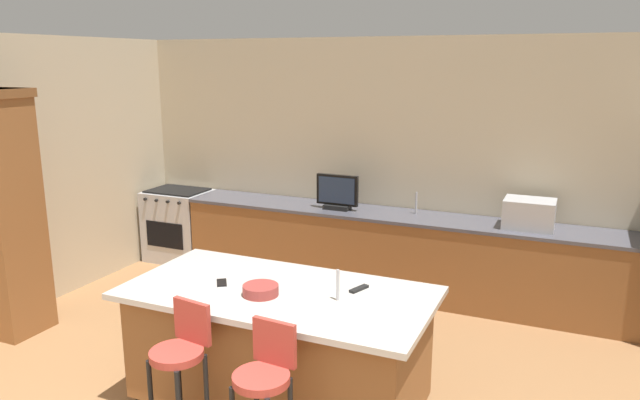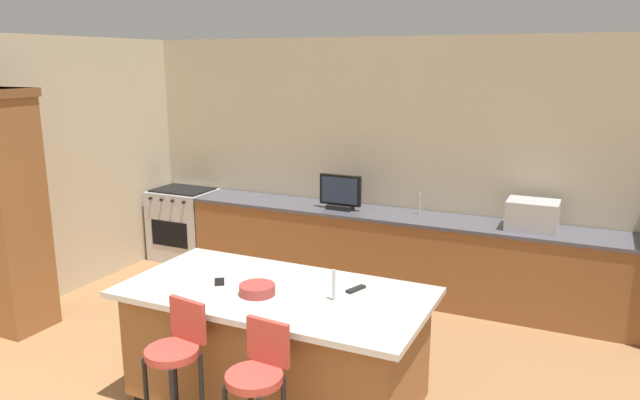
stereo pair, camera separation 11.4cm
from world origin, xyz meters
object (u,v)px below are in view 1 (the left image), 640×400
microwave (529,214)px  cabinet_tower (2,210)px  range_oven (179,225)px  tv_monitor (337,193)px  fruit_bowl (261,290)px  tv_remote (359,289)px  bar_stool_left (181,366)px  bar_stool_right (265,390)px  cell_phone (222,283)px  kitchen_island (279,348)px

microwave → cabinet_tower: bearing=-151.8°
range_oven → tv_monitor: size_ratio=1.91×
fruit_bowl → tv_remote: bearing=31.2°
bar_stool_left → tv_monitor: bearing=102.5°
bar_stool_right → cell_phone: size_ratio=6.72×
cabinet_tower → bar_stool_left: 2.78m
tv_monitor → bar_stool_left: bearing=-86.2°
cell_phone → bar_stool_right: bearing=-78.0°
fruit_bowl → cell_phone: (-0.37, 0.08, -0.03)m
cabinet_tower → bar_stool_right: size_ratio=2.25×
microwave → bar_stool_left: bearing=-119.3°
cabinet_tower → cell_phone: (2.46, -0.18, -0.26)m
range_oven → tv_monitor: 2.28m
fruit_bowl → tv_remote: 0.70m
bar_stool_left → cell_phone: size_ratio=6.78×
tv_monitor → range_oven: bearing=178.7°
microwave → tv_remote: bearing=-112.9°
range_oven → bar_stool_right: bar_stool_right is taller
microwave → fruit_bowl: size_ratio=1.91×
microwave → tv_remote: 2.45m
bar_stool_right → fruit_bowl: (-0.37, 0.63, 0.34)m
tv_monitor → microwave: bearing=1.5°
fruit_bowl → bar_stool_left: bearing=-113.1°
kitchen_island → bar_stool_left: size_ratio=2.16×
microwave → tv_monitor: (-2.01, -0.05, 0.03)m
range_oven → cabinet_tower: (-0.17, -2.35, 0.72)m
range_oven → bar_stool_right: (3.03, -3.24, 0.15)m
range_oven → cell_phone: size_ratio=6.11×
tv_remote → cabinet_tower: bearing=-158.2°
bar_stool_right → cell_phone: (-0.74, 0.71, 0.31)m
tv_monitor → cabinet_tower: bearing=-135.9°
range_oven → tv_monitor: tv_monitor is taller
microwave → bar_stool_right: (-1.18, -3.24, -0.43)m
range_oven → bar_stool_left: 4.01m
fruit_bowl → cell_phone: fruit_bowl is taller
microwave → bar_stool_right: bearing=-110.0°
bar_stool_right → cell_phone: 1.07m
cabinet_tower → cell_phone: 2.48m
cell_phone → tv_remote: (0.97, 0.28, 0.01)m
bar_stool_right → tv_monitor: bearing=109.3°
bar_stool_left → microwave: bearing=69.4°
kitchen_island → cell_phone: (-0.44, -0.05, 0.45)m
bar_stool_right → tv_remote: (0.23, 0.99, 0.32)m
microwave → bar_stool_left: 3.70m
cabinet_tower → tv_monitor: bearing=44.1°
tv_monitor → kitchen_island: bearing=-77.6°
bar_stool_right → cabinet_tower: bearing=169.1°
cabinet_tower → bar_stool_left: (2.58, -0.86, -0.56)m
range_oven → tv_remote: 3.99m
cabinet_tower → microwave: (4.38, 2.35, -0.14)m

